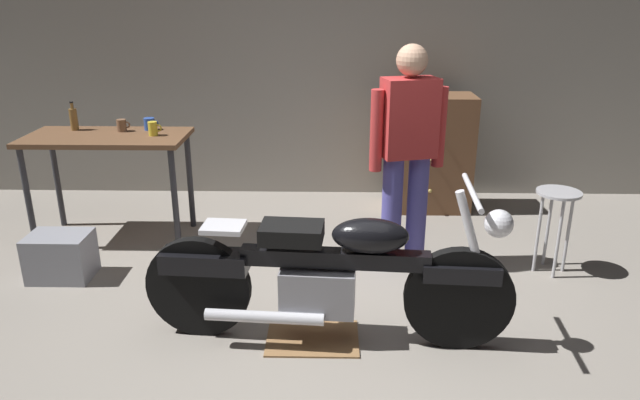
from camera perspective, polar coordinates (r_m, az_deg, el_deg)
The scene contains 13 objects.
ground_plane at distance 3.69m, azimuth -0.59°, elevation -13.33°, with size 12.00×12.00×0.00m, color gray.
back_wall at distance 5.90m, azimuth 0.22°, elevation 15.36°, with size 8.00×0.12×3.10m, color gray.
workbench at distance 5.11m, azimuth -19.99°, elevation 4.74°, with size 1.30×0.64×0.90m.
motorcycle at distance 3.45m, azimuth 0.89°, elevation -7.19°, with size 2.19×0.60×1.00m.
person_standing at distance 4.27m, azimuth 8.51°, elevation 4.83°, with size 0.55×0.31×1.67m.
shop_stool at distance 4.61m, azimuth 22.06°, elevation -0.87°, with size 0.32×0.32×0.64m.
wooden_dresser at distance 5.65m, azimuth 10.51°, elevation 4.51°, with size 0.80×0.47×1.10m.
drip_tray at distance 3.68m, azimuth -0.73°, elevation -13.30°, with size 0.56×0.40×0.01m, color olive.
storage_bin at distance 4.71m, azimuth -23.94°, elevation -5.03°, with size 0.44×0.32×0.34m, color gray.
mug_blue_enamel at distance 5.14m, azimuth -16.27°, elevation 7.13°, with size 0.12×0.09×0.10m.
mug_brown_stoneware at distance 5.16m, azimuth -18.75°, elevation 6.91°, with size 0.11×0.08×0.10m.
mug_yellow_tall at distance 4.93m, azimuth -15.95°, elevation 6.71°, with size 0.11×0.07×0.11m.
bottle at distance 5.34m, azimuth -22.88°, elevation 7.32°, with size 0.06×0.06×0.24m.
Camera 1 is at (0.10, -3.08, 2.02)m, focal length 32.83 mm.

